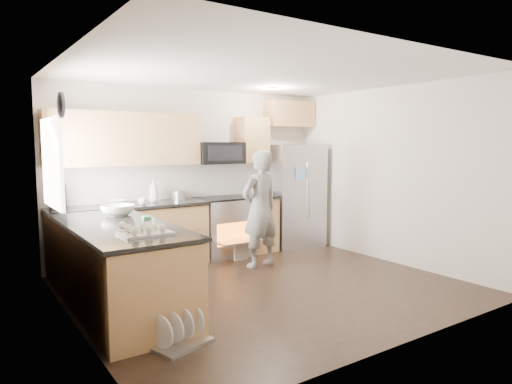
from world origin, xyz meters
TOP-DOWN VIEW (x-y plane):
  - ground at (0.00, 0.00)m, footprint 4.50×4.50m
  - room_shell at (-0.04, 0.02)m, footprint 4.54×4.04m
  - back_cabinet_run at (-0.59, 1.75)m, footprint 4.45×0.64m
  - peninsula at (-1.75, 0.25)m, footprint 0.96×2.36m
  - stove_range at (0.35, 1.69)m, footprint 0.76×0.97m
  - refrigerator at (1.77, 1.63)m, footprint 0.96×0.80m
  - person at (0.47, 0.83)m, footprint 0.65×0.47m
  - dish_rack at (-1.60, -0.89)m, footprint 0.61×0.54m

SIDE VIEW (x-z plane):
  - ground at x=0.00m, z-range 0.00..0.00m
  - dish_rack at x=-1.60m, z-range -0.07..0.24m
  - peninsula at x=-1.75m, z-range -0.06..0.99m
  - stove_range at x=0.35m, z-range -0.22..1.57m
  - person at x=0.47m, z-range 0.00..1.68m
  - refrigerator at x=1.77m, z-range 0.00..1.75m
  - back_cabinet_run at x=-0.59m, z-range -0.29..2.21m
  - room_shell at x=-0.04m, z-range 0.36..2.98m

